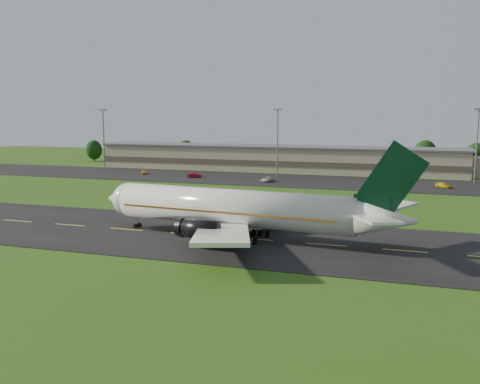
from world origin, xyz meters
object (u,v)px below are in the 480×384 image
(airliner, at_px, (238,209))
(terminal, at_px, (294,159))
(service_vehicle_b, at_px, (194,175))
(light_mast_west, at_px, (104,132))
(service_vehicle_c, at_px, (267,179))
(service_vehicle_a, at_px, (144,172))
(service_vehicle_d, at_px, (444,185))
(light_mast_east, at_px, (477,137))
(light_mast_centre, at_px, (278,134))

(airliner, xyz_separation_m, terminal, (-13.00, 96.26, -0.67))
(terminal, relative_size, service_vehicle_b, 33.92)
(terminal, distance_m, light_mast_west, 64.10)
(airliner, relative_size, service_vehicle_c, 10.72)
(service_vehicle_a, distance_m, service_vehicle_d, 88.02)
(light_mast_west, height_order, service_vehicle_b, light_mast_west)
(airliner, height_order, service_vehicle_b, airliner)
(terminal, bearing_deg, service_vehicle_a, -151.02)
(service_vehicle_a, xyz_separation_m, service_vehicle_b, (18.68, -3.48, 0.11))
(terminal, height_order, light_mast_east, light_mast_east)
(light_mast_centre, bearing_deg, service_vehicle_b, -154.20)
(light_mast_centre, relative_size, service_vehicle_b, 4.76)
(terminal, bearing_deg, service_vehicle_b, -131.46)
(service_vehicle_a, bearing_deg, terminal, -2.43)
(light_mast_west, bearing_deg, light_mast_centre, 0.00)
(light_mast_centre, height_order, service_vehicle_a, light_mast_centre)
(service_vehicle_d, bearing_deg, light_mast_west, 126.57)
(terminal, xyz_separation_m, service_vehicle_c, (-0.84, -29.38, -3.23))
(light_mast_west, xyz_separation_m, light_mast_centre, (60.00, 0.00, 0.00))
(light_mast_centre, xyz_separation_m, service_vehicle_a, (-41.18, -7.40, -12.05))
(airliner, xyz_separation_m, light_mast_east, (40.59, 80.08, 8.08))
(airliner, xyz_separation_m, service_vehicle_d, (32.36, 69.09, -3.91))
(light_mast_east, relative_size, service_vehicle_d, 4.53)
(light_mast_west, bearing_deg, service_vehicle_b, -16.18)
(terminal, bearing_deg, light_mast_west, -165.24)
(light_mast_centre, xyz_separation_m, service_vehicle_b, (-22.50, -10.88, -11.93))
(service_vehicle_c, xyz_separation_m, service_vehicle_d, (46.20, 2.21, -0.01))
(airliner, bearing_deg, service_vehicle_a, 132.79)
(service_vehicle_b, bearing_deg, service_vehicle_a, 64.11)
(service_vehicle_c, bearing_deg, service_vehicle_b, -174.65)
(service_vehicle_b, bearing_deg, service_vehicle_c, -111.07)
(service_vehicle_d, bearing_deg, airliner, -162.65)
(terminal, height_order, light_mast_west, light_mast_west)
(light_mast_east, relative_size, service_vehicle_a, 5.88)
(service_vehicle_a, xyz_separation_m, service_vehicle_c, (41.74, -5.80, 0.08))
(terminal, relative_size, service_vehicle_d, 32.24)
(terminal, bearing_deg, service_vehicle_d, -30.92)
(service_vehicle_b, height_order, service_vehicle_c, service_vehicle_b)
(light_mast_centre, height_order, service_vehicle_b, light_mast_centre)
(light_mast_west, bearing_deg, light_mast_east, 0.00)
(airliner, xyz_separation_m, light_mast_centre, (-14.41, 80.08, 8.08))
(light_mast_centre, distance_m, service_vehicle_a, 43.54)
(service_vehicle_a, bearing_deg, service_vehicle_d, -33.74)
(light_mast_west, xyz_separation_m, light_mast_east, (115.00, 0.00, 0.00))
(service_vehicle_b, xyz_separation_m, service_vehicle_d, (69.27, -0.11, -0.05))
(light_mast_west, distance_m, service_vehicle_b, 40.83)
(service_vehicle_b, bearing_deg, airliner, -167.26)
(airliner, xyz_separation_m, light_mast_west, (-74.41, 80.08, 8.08))
(light_mast_centre, distance_m, light_mast_east, 55.00)
(airliner, height_order, service_vehicle_a, airliner)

